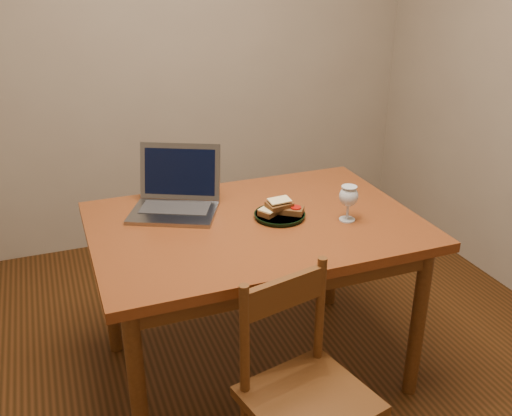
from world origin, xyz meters
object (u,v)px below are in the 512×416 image
object	(u,v)px
chair	(305,384)
laptop	(177,193)
plate	(280,215)
milk_glass	(348,203)
table	(255,240)

from	to	relation	value
chair	laptop	bearing A→B (deg)	89.58
plate	laptop	size ratio (longest dim) A/B	0.47
plate	laptop	distance (m)	0.45
plate	milk_glass	size ratio (longest dim) A/B	1.41
chair	milk_glass	xyz separation A→B (m)	(0.42, 0.51, 0.37)
table	plate	bearing A→B (deg)	-0.78
plate	table	bearing A→B (deg)	179.22
laptop	plate	bearing A→B (deg)	-8.11
chair	plate	distance (m)	0.72
laptop	chair	bearing A→B (deg)	-51.45
chair	milk_glass	bearing A→B (deg)	37.84
table	chair	bearing A→B (deg)	-95.94
chair	plate	xyz separation A→B (m)	(0.17, 0.63, 0.31)
table	milk_glass	bearing A→B (deg)	-19.23
table	plate	size ratio (longest dim) A/B	6.18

